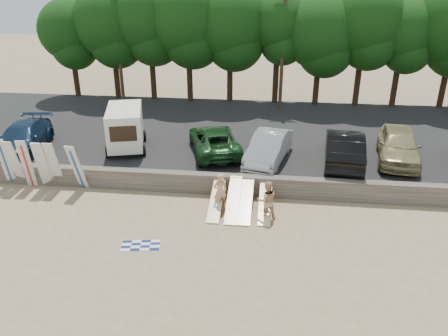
% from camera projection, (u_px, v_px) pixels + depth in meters
% --- Properties ---
extents(ground, '(120.00, 120.00, 0.00)m').
position_uv_depth(ground, '(230.00, 226.00, 18.49)').
color(ground, tan).
rests_on(ground, ground).
extents(seawall, '(44.00, 0.50, 1.00)m').
position_uv_depth(seawall, '(237.00, 185.00, 21.01)').
color(seawall, '#6B6356').
rests_on(seawall, ground).
extents(parking_lot, '(44.00, 14.50, 0.70)m').
position_uv_depth(parking_lot, '(247.00, 135.00, 27.87)').
color(parking_lot, '#282828').
rests_on(parking_lot, ground).
extents(treeline, '(33.78, 6.48, 9.20)m').
position_uv_depth(treeline, '(256.00, 23.00, 31.73)').
color(treeline, '#382616').
rests_on(treeline, parking_lot).
extents(utility_poles, '(25.80, 0.26, 9.00)m').
position_uv_depth(utility_poles, '(283.00, 42.00, 30.58)').
color(utility_poles, '#473321').
rests_on(utility_poles, parking_lot).
extents(box_trailer, '(2.85, 4.04, 2.34)m').
position_uv_depth(box_trailer, '(125.00, 126.00, 24.32)').
color(box_trailer, white).
rests_on(box_trailer, parking_lot).
extents(car_0, '(2.81, 5.46, 1.51)m').
position_uv_depth(car_0, '(23.00, 138.00, 24.21)').
color(car_0, '#132843').
rests_on(car_0, parking_lot).
extents(car_1, '(3.78, 5.63, 1.43)m').
position_uv_depth(car_1, '(214.00, 140.00, 24.01)').
color(car_1, '#163D19').
rests_on(car_1, parking_lot).
extents(car_2, '(2.60, 4.90, 1.53)m').
position_uv_depth(car_2, '(269.00, 148.00, 22.84)').
color(car_2, '#9F9EA3').
rests_on(car_2, parking_lot).
extents(car_3, '(2.38, 5.49, 1.75)m').
position_uv_depth(car_3, '(344.00, 148.00, 22.54)').
color(car_3, black).
rests_on(car_3, parking_lot).
extents(car_4, '(2.86, 5.32, 1.72)m').
position_uv_depth(car_4, '(399.00, 145.00, 22.90)').
color(car_4, '#9C9163').
rests_on(car_4, parking_lot).
extents(surfboard_upright_0, '(0.53, 0.55, 2.57)m').
position_uv_depth(surfboard_upright_0, '(6.00, 162.00, 21.57)').
color(surfboard_upright_0, silver).
rests_on(surfboard_upright_0, ground).
extents(surfboard_upright_1, '(0.54, 0.77, 2.52)m').
position_uv_depth(surfboard_upright_1, '(15.00, 163.00, 21.48)').
color(surfboard_upright_1, silver).
rests_on(surfboard_upright_1, ground).
extents(surfboard_upright_2, '(0.55, 0.58, 2.57)m').
position_uv_depth(surfboard_upright_2, '(27.00, 164.00, 21.38)').
color(surfboard_upright_2, silver).
rests_on(surfboard_upright_2, ground).
extents(surfboard_upright_3, '(0.61, 0.80, 2.53)m').
position_uv_depth(surfboard_upright_3, '(42.00, 165.00, 21.28)').
color(surfboard_upright_3, silver).
rests_on(surfboard_upright_3, ground).
extents(surfboard_upright_4, '(0.57, 0.80, 2.52)m').
position_uv_depth(surfboard_upright_4, '(44.00, 164.00, 21.34)').
color(surfboard_upright_4, silver).
rests_on(surfboard_upright_4, ground).
extents(surfboard_upright_5, '(0.50, 0.77, 2.52)m').
position_uv_depth(surfboard_upright_5, '(54.00, 165.00, 21.30)').
color(surfboard_upright_5, silver).
rests_on(surfboard_upright_5, ground).
extents(surfboard_upright_6, '(0.61, 0.90, 2.50)m').
position_uv_depth(surfboard_upright_6, '(77.00, 168.00, 21.02)').
color(surfboard_upright_6, silver).
rests_on(surfboard_upright_6, ground).
extents(surfboard_low_0, '(0.56, 2.90, 0.91)m').
position_uv_depth(surfboard_low_0, '(217.00, 199.00, 19.77)').
color(surfboard_low_0, '#F5E39A').
rests_on(surfboard_low_0, ground).
extents(surfboard_low_1, '(0.56, 2.86, 1.03)m').
position_uv_depth(surfboard_low_1, '(233.00, 199.00, 19.60)').
color(surfboard_low_1, '#F5E39A').
rests_on(surfboard_low_1, ground).
extents(surfboard_low_2, '(0.56, 2.87, 0.99)m').
position_uv_depth(surfboard_low_2, '(246.00, 200.00, 19.57)').
color(surfboard_low_2, '#F5E39A').
rests_on(surfboard_low_2, ground).
extents(surfboard_low_3, '(0.56, 2.90, 0.91)m').
position_uv_depth(surfboard_low_3, '(265.00, 201.00, 19.57)').
color(surfboard_low_3, '#F5E39A').
rests_on(surfboard_low_3, ground).
extents(beachgoer_a, '(0.76, 0.67, 1.75)m').
position_uv_depth(beachgoer_a, '(220.00, 191.00, 19.54)').
color(beachgoer_a, tan).
rests_on(beachgoer_a, ground).
extents(beachgoer_b, '(1.01, 0.87, 1.78)m').
position_uv_depth(beachgoer_b, '(267.00, 200.00, 18.74)').
color(beachgoer_b, tan).
rests_on(beachgoer_b, ground).
extents(cooler, '(0.45, 0.40, 0.32)m').
position_uv_depth(cooler, '(245.00, 198.00, 20.51)').
color(cooler, '#299858').
rests_on(cooler, ground).
extents(gear_bag, '(0.36, 0.32, 0.22)m').
position_uv_depth(gear_bag, '(236.00, 199.00, 20.50)').
color(gear_bag, '#D44C18').
rests_on(gear_bag, ground).
extents(beach_towel, '(1.73, 1.73, 0.00)m').
position_uv_depth(beach_towel, '(141.00, 245.00, 17.17)').
color(beach_towel, white).
rests_on(beach_towel, ground).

